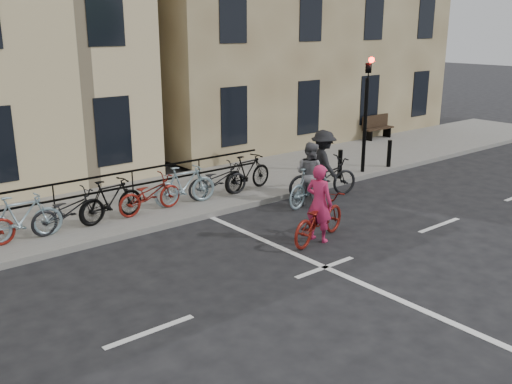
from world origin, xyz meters
TOP-DOWN VIEW (x-y plane):
  - ground at (0.00, 0.00)m, footprint 120.00×120.00m
  - sidewalk at (-4.00, 6.00)m, footprint 46.00×4.00m
  - traffic_light at (6.20, 4.34)m, footprint 0.18×0.30m
  - bollard_east at (5.00, 4.25)m, footprint 0.14×0.14m
  - bollard_west at (7.40, 4.25)m, footprint 0.14×0.14m
  - bench at (11.00, 7.73)m, footprint 1.60×0.41m
  - parked_bikes at (-2.82, 5.04)m, footprint 11.45×1.23m
  - cyclist_pink at (0.98, 1.17)m, footprint 2.11×1.17m
  - cyclist_grey at (2.68, 3.21)m, footprint 1.87×0.96m
  - cyclist_dark at (3.50, 3.52)m, footprint 2.29×1.39m

SIDE VIEW (x-z plane):
  - ground at x=0.00m, z-range 0.00..0.00m
  - sidewalk at x=-4.00m, z-range 0.00..0.15m
  - bollard_east at x=5.00m, z-range 0.15..1.05m
  - bollard_west at x=7.40m, z-range 0.15..1.05m
  - cyclist_pink at x=0.98m, z-range -0.27..1.51m
  - parked_bikes at x=-2.82m, z-range 0.12..1.17m
  - bench at x=11.00m, z-range 0.19..1.16m
  - cyclist_grey at x=2.68m, z-range -0.17..1.58m
  - cyclist_dark at x=3.50m, z-range -0.21..1.72m
  - traffic_light at x=6.20m, z-range 0.50..4.40m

